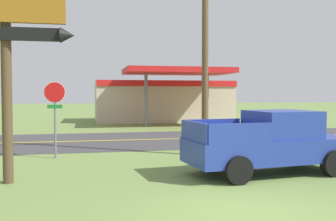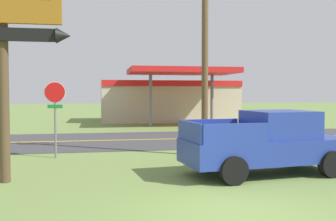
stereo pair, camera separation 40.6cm
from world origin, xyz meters
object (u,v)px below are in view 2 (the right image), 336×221
object	(u,v)px
motel_sign	(4,12)
gas_station	(168,100)
stop_sign	(55,106)
pickup_blue_parked_on_lawn	(268,143)
utility_pole	(205,24)

from	to	relation	value
motel_sign	gas_station	distance (m)	24.88
gas_station	motel_sign	bearing A→B (deg)	-110.93
stop_sign	pickup_blue_parked_on_lawn	world-z (taller)	stop_sign
motel_sign	utility_pole	bearing A→B (deg)	28.36
utility_pole	gas_station	world-z (taller)	utility_pole
stop_sign	utility_pole	size ratio (longest dim) A/B	0.30
gas_station	pickup_blue_parked_on_lawn	world-z (taller)	gas_station
stop_sign	gas_station	size ratio (longest dim) A/B	0.25
pickup_blue_parked_on_lawn	stop_sign	bearing A→B (deg)	147.80
motel_sign	stop_sign	bearing A→B (deg)	77.78
motel_sign	utility_pole	world-z (taller)	utility_pole
stop_sign	utility_pole	distance (m)	6.69
gas_station	pickup_blue_parked_on_lawn	distance (m)	23.31
utility_pole	pickup_blue_parked_on_lawn	distance (m)	5.81
pickup_blue_parked_on_lawn	utility_pole	bearing A→B (deg)	104.23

